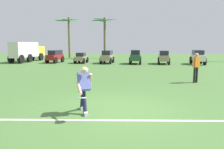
{
  "coord_description": "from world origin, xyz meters",
  "views": [
    {
      "loc": [
        0.72,
        -6.59,
        2.03
      ],
      "look_at": [
        -0.27,
        1.36,
        0.9
      ],
      "focal_mm": 35.0,
      "sensor_mm": 36.0,
      "label": 1
    }
  ],
  "objects": [
    {
      "name": "palm_tree_far_left",
      "position": [
        -9.27,
        23.93,
        3.62
      ],
      "size": [
        3.31,
        3.2,
        5.71
      ],
      "color": "brown",
      "rests_on": "ground_plane"
    },
    {
      "name": "palm_tree_left_of_centre",
      "position": [
        -3.98,
        22.93,
        3.46
      ],
      "size": [
        3.57,
        3.32,
        5.48
      ],
      "color": "brown",
      "rests_on": "ground_plane"
    },
    {
      "name": "frisbee_thrower",
      "position": [
        -0.87,
        -0.52,
        0.79
      ],
      "size": [
        0.54,
        1.14,
        1.39
      ],
      "color": "#191E38",
      "rests_on": "ground_plane"
    },
    {
      "name": "parked_car_slot_b",
      "position": [
        -5.35,
        15.84,
        0.56
      ],
      "size": [
        1.09,
        2.2,
        1.1
      ],
      "color": "#998466",
      "rests_on": "ground_plane"
    },
    {
      "name": "parked_car_slot_e",
      "position": [
        3.17,
        15.89,
        0.72
      ],
      "size": [
        1.28,
        2.45,
        1.34
      ],
      "color": "#998466",
      "rests_on": "ground_plane"
    },
    {
      "name": "parked_car_slot_f",
      "position": [
        6.48,
        15.94,
        0.74
      ],
      "size": [
        1.24,
        2.38,
        1.4
      ],
      "color": "silver",
      "rests_on": "ground_plane"
    },
    {
      "name": "frisbee_in_flight",
      "position": [
        -0.78,
        -1.19,
        0.63
      ],
      "size": [
        0.37,
        0.37,
        0.08
      ],
      "color": "white"
    },
    {
      "name": "teammate_near_sideline",
      "position": [
        3.66,
        5.17,
        0.94
      ],
      "size": [
        0.44,
        0.36,
        1.56
      ],
      "color": "black",
      "rests_on": "ground_plane"
    },
    {
      "name": "field_line_paint",
      "position": [
        0.0,
        -1.03,
        0.0
      ],
      "size": [
        19.42,
        2.18,
        0.01
      ],
      "primitive_type": "cube",
      "rotation": [
        0.0,
        0.0,
        0.11
      ],
      "color": "white",
      "rests_on": "ground_plane"
    },
    {
      "name": "ground_plane",
      "position": [
        0.0,
        0.0,
        0.0
      ],
      "size": [
        80.0,
        80.0,
        0.0
      ],
      "primitive_type": "plane",
      "color": "#406630"
    },
    {
      "name": "box_truck",
      "position": [
        -11.88,
        16.84,
        1.23
      ],
      "size": [
        1.57,
        5.94,
        2.2
      ],
      "color": "yellow",
      "rests_on": "ground_plane"
    },
    {
      "name": "parked_car_slot_c",
      "position": [
        -2.58,
        15.89,
        0.72
      ],
      "size": [
        1.25,
        2.44,
        1.34
      ],
      "color": "#998466",
      "rests_on": "ground_plane"
    },
    {
      "name": "parked_car_slot_d",
      "position": [
        0.35,
        15.62,
        0.74
      ],
      "size": [
        1.19,
        2.36,
        1.4
      ],
      "color": "#235133",
      "rests_on": "ground_plane"
    },
    {
      "name": "parked_car_slot_a",
      "position": [
        -8.24,
        15.9,
        0.72
      ],
      "size": [
        1.32,
        2.47,
        1.34
      ],
      "color": "maroon",
      "rests_on": "ground_plane"
    }
  ]
}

